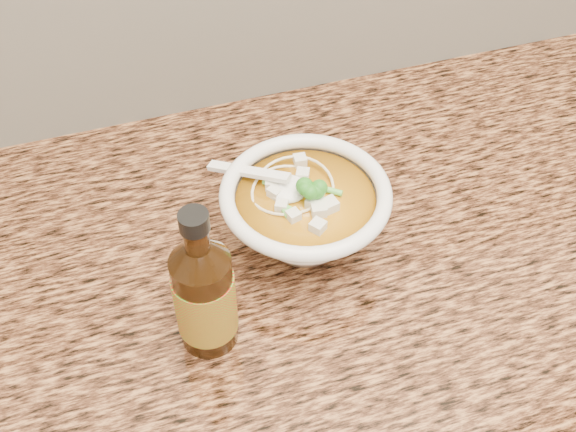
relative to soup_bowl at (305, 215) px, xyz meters
name	(u,v)px	position (x,y,z in m)	size (l,w,h in m)	color
cabinet	(403,417)	(0.17, -0.03, -0.51)	(4.00, 0.65, 0.86)	#311E0E
counter_slab	(447,239)	(0.17, -0.03, -0.06)	(4.00, 0.68, 0.04)	#A46A3C
soup_bowl	(305,215)	(0.00, 0.00, 0.00)	(0.19, 0.19, 0.10)	white
hot_sauce_bottle	(204,295)	(-0.13, -0.09, 0.03)	(0.07, 0.07, 0.18)	#3F2008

